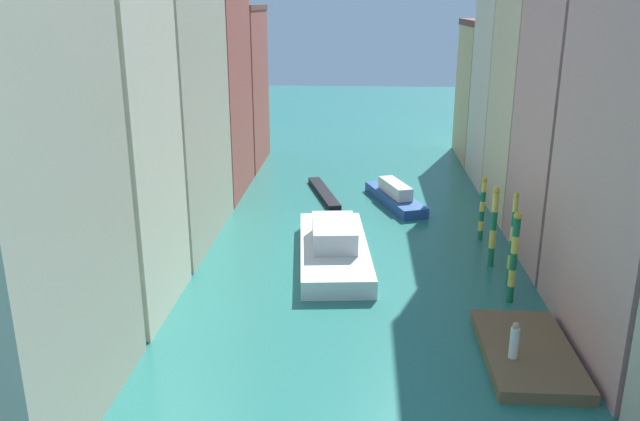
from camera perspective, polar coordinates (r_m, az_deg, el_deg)
ground_plane at (r=41.73m, az=3.66°, el=-2.01°), size 154.00×154.00×0.00m
building_left_1 at (r=31.07m, az=-19.63°, el=6.93°), size 6.47×7.19×17.64m
building_left_2 at (r=39.83m, az=-14.46°, el=11.95°), size 6.47×11.60×20.86m
building_left_3 at (r=49.98m, az=-10.66°, el=12.14°), size 6.47×9.10×18.82m
building_left_4 at (r=59.47m, az=-8.28°, el=10.81°), size 6.47×9.16×14.03m
building_right_2 at (r=38.34m, az=22.85°, el=8.43°), size 6.47×8.67×17.57m
building_right_3 at (r=46.09m, az=19.92°, el=13.29°), size 6.47×8.11×22.58m
building_right_4 at (r=54.22m, az=17.34°, el=11.76°), size 6.47×8.30×18.22m
building_right_5 at (r=63.00m, az=15.33°, el=10.18°), size 6.47×8.84×12.76m
waterfront_dock at (r=28.90m, az=17.88°, el=-11.87°), size 3.64×6.75×0.52m
person_on_dock at (r=27.49m, az=16.80°, el=-11.02°), size 0.36×0.36×1.58m
mooring_pole_0 at (r=32.81m, az=16.77°, el=-3.96°), size 0.38×0.38×4.70m
mooring_pole_1 at (r=35.06m, az=16.65°, el=-2.29°), size 0.30×0.30×5.00m
mooring_pole_2 at (r=37.11m, az=15.10°, el=-1.33°), size 0.39×0.39×4.61m
mooring_pole_3 at (r=41.08m, az=14.16°, el=0.22°), size 0.35×0.35×4.08m
vaporetto_white at (r=37.23m, az=1.23°, el=-3.22°), size 4.85×11.29×2.25m
gondola_black at (r=49.72m, az=0.33°, el=1.57°), size 3.01×8.04×0.41m
motorboat_0 at (r=47.86m, az=6.65°, el=1.27°), size 4.39×8.09×1.63m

